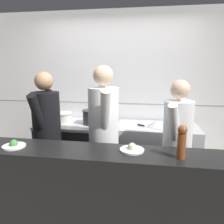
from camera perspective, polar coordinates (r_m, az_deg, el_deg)
name	(u,v)px	position (r m, az deg, el deg)	size (l,w,h in m)	color
wall_back_tiled	(119,94)	(3.59, 1.76, 4.76)	(8.00, 0.06, 2.60)	white
oven_range	(78,150)	(3.55, -8.97, -9.77)	(1.15, 0.71, 0.89)	#232326
prep_counter	(156,155)	(3.39, 11.43, -10.93)	(1.17, 0.65, 0.89)	#B7BABF
pass_counter	(100,196)	(2.35, -3.21, -21.04)	(2.95, 0.45, 0.95)	black
stock_pot	(63,117)	(3.48, -12.58, -1.33)	(0.30, 0.30, 0.15)	beige
sauce_pot	(91,117)	(3.30, -5.40, -1.23)	(0.27, 0.27, 0.22)	#2D2D33
mixing_bowl_steel	(156,124)	(3.21, 11.37, -3.00)	(0.25, 0.25, 0.08)	#B7BABF
chefs_knife	(147,127)	(3.16, 9.22, -3.81)	(0.35, 0.21, 0.02)	#B7BABF
plated_dish_main	(14,145)	(2.42, -24.24, -7.90)	(0.23, 0.23, 0.08)	white
plated_dish_appetiser	(132,149)	(2.13, 5.23, -9.56)	(0.23, 0.23, 0.08)	white
pepper_mill	(182,141)	(2.00, 17.74, -7.29)	(0.08, 0.08, 0.30)	brown
chef_head_cook	(47,132)	(2.88, -16.58, -4.98)	(0.34, 0.73, 1.68)	black
chef_sous	(104,131)	(2.64, -2.20, -5.05)	(0.44, 0.76, 1.76)	black
chef_line	(177,142)	(2.63, 16.58, -7.55)	(0.42, 0.69, 1.61)	black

